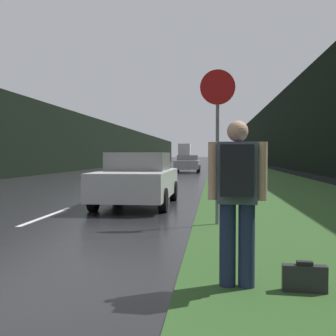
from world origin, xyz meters
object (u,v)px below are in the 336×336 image
(hitchhiker_with_backpack, at_px, (237,193))
(car_passing_near, at_px, (138,179))
(stop_sign, at_px, (217,130))
(car_passing_far, at_px, (188,163))
(delivery_truck, at_px, (185,153))
(suitcase, at_px, (304,279))

(hitchhiker_with_backpack, xyz_separation_m, car_passing_near, (-2.36, 7.23, -0.28))
(stop_sign, bearing_deg, car_passing_far, 94.81)
(stop_sign, distance_m, car_passing_near, 4.03)
(stop_sign, xyz_separation_m, delivery_truck, (-5.62, 74.36, -0.06))
(suitcase, relative_size, car_passing_far, 0.10)
(stop_sign, distance_m, suitcase, 4.57)
(suitcase, xyz_separation_m, delivery_truck, (-6.47, 78.49, 1.71))
(car_passing_near, bearing_deg, delivery_truck, -87.25)
(car_passing_far, bearing_deg, delivery_truck, -85.94)
(stop_sign, height_order, suitcase, stop_sign)
(suitcase, distance_m, car_passing_far, 30.36)
(stop_sign, distance_m, hitchhiker_with_backpack, 4.17)
(delivery_truck, bearing_deg, stop_sign, -85.68)
(car_passing_near, xyz_separation_m, car_passing_far, (-0.00, 22.91, -0.02))
(stop_sign, xyz_separation_m, car_passing_far, (-2.19, 26.07, -1.20))
(car_passing_far, height_order, delivery_truck, delivery_truck)
(hitchhiker_with_backpack, height_order, car_passing_far, hitchhiker_with_backpack)
(car_passing_far, bearing_deg, car_passing_near, 90.00)
(stop_sign, height_order, car_passing_far, stop_sign)
(stop_sign, distance_m, delivery_truck, 74.57)
(suitcase, xyz_separation_m, car_passing_far, (-3.04, 30.20, 0.57))
(stop_sign, bearing_deg, suitcase, -78.39)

